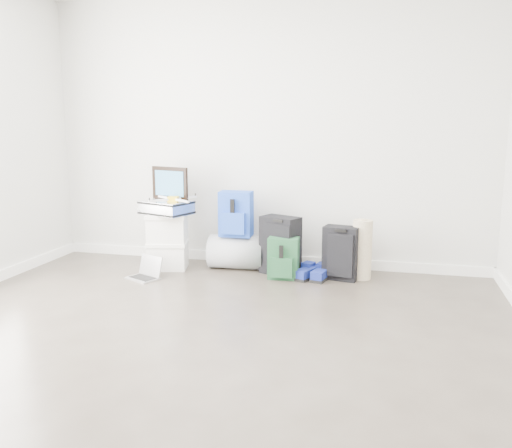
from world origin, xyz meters
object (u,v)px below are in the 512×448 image
(laptop, at_px, (146,273))
(carry_on, at_px, (341,253))
(briefcase, at_px, (167,207))
(boxes_stack, at_px, (168,241))
(large_suitcase, at_px, (280,246))
(duffel_bag, at_px, (237,252))

(laptop, bearing_deg, carry_on, 38.67)
(briefcase, distance_m, carry_on, 1.76)
(briefcase, relative_size, laptop, 1.29)
(briefcase, bearing_deg, boxes_stack, -160.48)
(large_suitcase, bearing_deg, briefcase, -153.15)
(duffel_bag, height_order, large_suitcase, large_suitcase)
(large_suitcase, distance_m, carry_on, 0.59)
(duffel_bag, bearing_deg, large_suitcase, -14.72)
(laptop, bearing_deg, large_suitcase, 46.03)
(briefcase, height_order, laptop, briefcase)
(briefcase, height_order, large_suitcase, briefcase)
(large_suitcase, relative_size, laptop, 1.60)
(briefcase, relative_size, duffel_bag, 0.83)
(briefcase, xyz_separation_m, carry_on, (1.72, 0.02, -0.37))
(boxes_stack, xyz_separation_m, large_suitcase, (1.14, 0.06, 0.00))
(carry_on, bearing_deg, duffel_bag, -176.04)
(briefcase, bearing_deg, laptop, -79.87)
(duffel_bag, height_order, laptop, duffel_bag)
(duffel_bag, relative_size, large_suitcase, 0.97)
(boxes_stack, height_order, briefcase, briefcase)
(duffel_bag, height_order, carry_on, carry_on)
(large_suitcase, relative_size, carry_on, 1.13)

